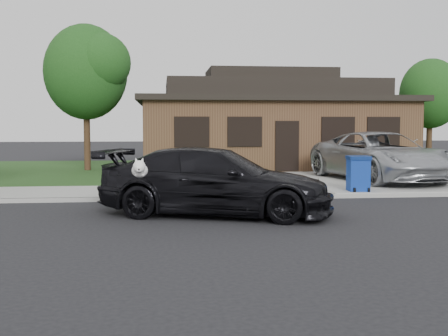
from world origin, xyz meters
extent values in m
plane|color=black|center=(0.00, 0.00, 0.00)|extent=(120.00, 120.00, 0.00)
cube|color=gray|center=(0.00, 5.00, 0.06)|extent=(60.00, 3.00, 0.12)
cube|color=gray|center=(0.00, 3.50, 0.06)|extent=(60.00, 0.12, 0.12)
cube|color=#193814|center=(0.00, 13.00, 0.07)|extent=(60.00, 13.00, 0.13)
cube|color=gray|center=(6.00, 10.00, 0.07)|extent=(4.50, 13.00, 0.14)
imported|color=black|center=(0.04, 0.87, 0.79)|extent=(5.87, 3.81, 1.58)
ellipsoid|color=white|center=(-1.69, -0.09, 1.14)|extent=(0.34, 0.40, 0.30)
sphere|color=white|center=(-1.69, -0.32, 1.24)|extent=(0.26, 0.26, 0.26)
cube|color=white|center=(-1.69, -0.45, 1.20)|extent=(0.09, 0.12, 0.08)
sphere|color=black|center=(-1.69, -0.51, 1.20)|extent=(0.04, 0.04, 0.04)
cone|color=white|center=(-1.76, -0.27, 1.38)|extent=(0.11, 0.11, 0.14)
cone|color=white|center=(-1.63, -0.27, 1.38)|extent=(0.11, 0.11, 0.14)
imported|color=#A6A8AD|center=(6.51, 7.06, 1.01)|extent=(3.94, 6.65, 1.73)
cube|color=navy|center=(4.62, 4.03, 0.60)|extent=(0.63, 0.63, 0.96)
cube|color=#071D56|center=(4.62, 4.03, 1.14)|extent=(0.69, 0.69, 0.11)
cylinder|color=black|center=(4.41, 3.74, 0.19)|extent=(0.07, 0.15, 0.15)
cylinder|color=black|center=(4.83, 3.74, 0.19)|extent=(0.07, 0.15, 0.15)
cube|color=#422B1C|center=(4.00, 15.00, 1.63)|extent=(12.00, 8.00, 3.00)
cube|color=black|center=(4.00, 15.00, 3.25)|extent=(12.60, 8.60, 0.25)
cube|color=black|center=(4.00, 15.00, 3.78)|extent=(10.00, 6.50, 0.80)
cube|color=black|center=(4.00, 15.00, 4.48)|extent=(6.00, 3.50, 0.60)
cube|color=black|center=(4.00, 10.97, 1.23)|extent=(1.00, 0.06, 2.10)
cube|color=black|center=(0.00, 10.97, 1.83)|extent=(1.30, 0.05, 1.10)
cube|color=black|center=(2.20, 10.97, 1.83)|extent=(1.30, 0.05, 1.10)
cube|color=black|center=(6.20, 10.97, 1.83)|extent=(1.30, 0.05, 1.10)
cube|color=black|center=(8.20, 10.97, 1.83)|extent=(1.30, 0.05, 1.10)
cylinder|color=#332114|center=(-4.50, 13.00, 1.37)|extent=(0.28, 0.28, 2.48)
ellipsoid|color=#143811|center=(-4.50, 13.00, 4.41)|extent=(3.60, 3.60, 4.14)
sphere|color=#26591E|center=(-3.78, 12.46, 4.77)|extent=(2.52, 2.52, 2.52)
cylinder|color=#332114|center=(12.00, 14.50, 1.14)|extent=(0.28, 0.28, 2.03)
ellipsoid|color=#143811|center=(12.00, 14.50, 3.65)|extent=(3.00, 3.00, 3.45)
sphere|color=#26591E|center=(12.60, 14.05, 3.95)|extent=(2.10, 2.10, 2.10)
camera|label=1|loc=(-1.20, -12.15, 2.12)|focal=45.00mm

